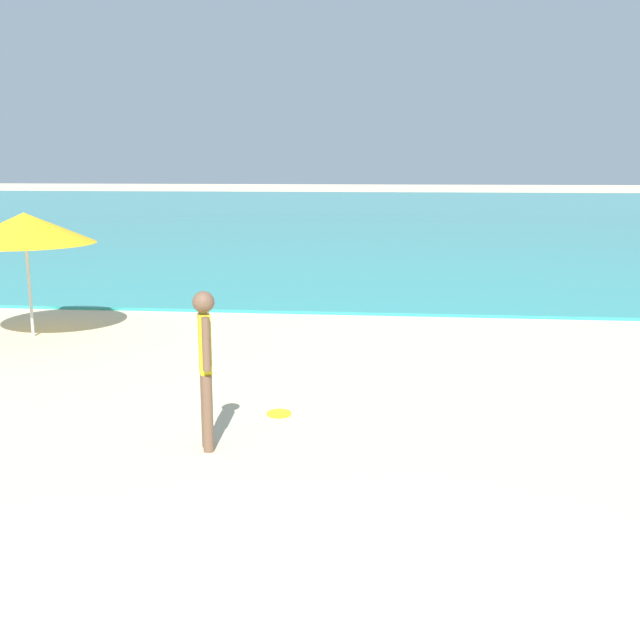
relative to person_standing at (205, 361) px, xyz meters
name	(u,v)px	position (x,y,z in m)	size (l,w,h in m)	color
water	(387,212)	(1.23, 36.80, -0.87)	(160.00, 60.00, 0.06)	teal
person_standing	(205,361)	(0.00, 0.00, 0.00)	(0.21, 0.35, 1.59)	brown
frisbee	(279,414)	(0.54, 1.09, -0.89)	(0.27, 0.27, 0.03)	yellow
beach_umbrella	(25,228)	(-4.07, 4.53, 0.86)	(2.19, 2.19, 2.02)	#B7B7BC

